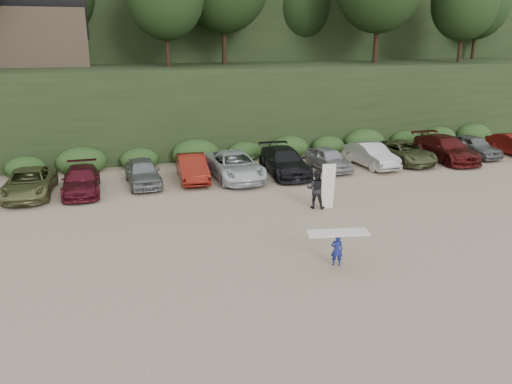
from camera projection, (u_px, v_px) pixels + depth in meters
name	position (u px, v px, depth m)	size (l,w,h in m)	color
ground	(314.00, 239.00, 20.74)	(120.00, 120.00, 0.00)	tan
hillside_backdrop	(164.00, 4.00, 49.88)	(90.00, 41.50, 28.00)	black
parked_cars	(268.00, 163.00, 30.07)	(39.64, 5.89, 1.64)	#9D9CA1
child_surfer	(337.00, 243.00, 18.05)	(2.29, 1.07, 1.33)	navy
adult_surfer	(317.00, 189.00, 24.20)	(1.41, 1.12, 2.27)	black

